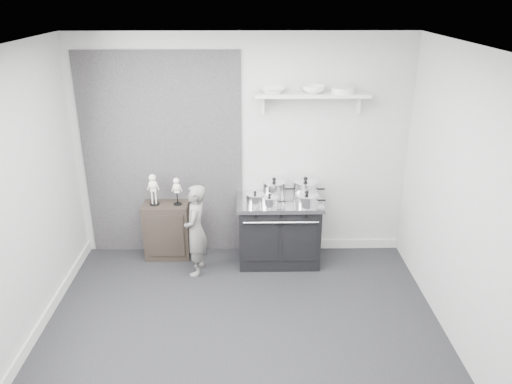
# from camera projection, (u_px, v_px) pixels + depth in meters

# --- Properties ---
(ground) EXTENTS (4.00, 4.00, 0.00)m
(ground) POSITION_uv_depth(u_px,v_px,m) (242.00, 337.00, 4.83)
(ground) COLOR black
(ground) RESTS_ON ground
(room_shell) EXTENTS (4.02, 3.62, 2.71)m
(room_shell) POSITION_uv_depth(u_px,v_px,m) (230.00, 173.00, 4.34)
(room_shell) COLOR silver
(room_shell) RESTS_ON ground
(wall_shelf) EXTENTS (1.30, 0.26, 0.24)m
(wall_shelf) POSITION_uv_depth(u_px,v_px,m) (312.00, 96.00, 5.63)
(wall_shelf) COLOR silver
(wall_shelf) RESTS_ON room_shell
(stove) EXTENTS (1.01, 0.63, 0.81)m
(stove) POSITION_uv_depth(u_px,v_px,m) (279.00, 231.00, 6.04)
(stove) COLOR black
(stove) RESTS_ON ground
(side_cabinet) EXTENTS (0.54, 0.32, 0.71)m
(side_cabinet) POSITION_uv_depth(u_px,v_px,m) (167.00, 231.00, 6.17)
(side_cabinet) COLOR black
(side_cabinet) RESTS_ON ground
(child) EXTENTS (0.30, 0.43, 1.10)m
(child) POSITION_uv_depth(u_px,v_px,m) (196.00, 230.00, 5.73)
(child) COLOR slate
(child) RESTS_ON ground
(pot_front_left) EXTENTS (0.29, 0.21, 0.17)m
(pot_front_left) POSITION_uv_depth(u_px,v_px,m) (255.00, 199.00, 5.76)
(pot_front_left) COLOR silver
(pot_front_left) RESTS_ON stove
(pot_back_left) EXTENTS (0.37, 0.29, 0.23)m
(pot_back_left) POSITION_uv_depth(u_px,v_px,m) (274.00, 188.00, 6.00)
(pot_back_left) COLOR silver
(pot_back_left) RESTS_ON stove
(pot_back_right) EXTENTS (0.39, 0.30, 0.25)m
(pot_back_right) POSITION_uv_depth(u_px,v_px,m) (305.00, 188.00, 5.97)
(pot_back_right) COLOR silver
(pot_back_right) RESTS_ON stove
(pot_front_right) EXTENTS (0.36, 0.27, 0.18)m
(pot_front_right) POSITION_uv_depth(u_px,v_px,m) (307.00, 200.00, 5.73)
(pot_front_right) COLOR silver
(pot_front_right) RESTS_ON stove
(pot_front_center) EXTENTS (0.29, 0.21, 0.15)m
(pot_front_center) POSITION_uv_depth(u_px,v_px,m) (269.00, 201.00, 5.72)
(pot_front_center) COLOR silver
(pot_front_center) RESTS_ON stove
(skeleton_full) EXTENTS (0.13, 0.08, 0.45)m
(skeleton_full) POSITION_uv_depth(u_px,v_px,m) (153.00, 187.00, 5.94)
(skeleton_full) COLOR white
(skeleton_full) RESTS_ON side_cabinet
(skeleton_torso) EXTENTS (0.11, 0.07, 0.39)m
(skeleton_torso) POSITION_uv_depth(u_px,v_px,m) (177.00, 189.00, 5.96)
(skeleton_torso) COLOR white
(skeleton_torso) RESTS_ON side_cabinet
(bowl_large) EXTENTS (0.30, 0.30, 0.07)m
(bowl_large) POSITION_uv_depth(u_px,v_px,m) (273.00, 90.00, 5.59)
(bowl_large) COLOR white
(bowl_large) RESTS_ON wall_shelf
(bowl_small) EXTENTS (0.26, 0.26, 0.08)m
(bowl_small) POSITION_uv_depth(u_px,v_px,m) (314.00, 89.00, 5.59)
(bowl_small) COLOR white
(bowl_small) RESTS_ON wall_shelf
(plate_stack) EXTENTS (0.27, 0.27, 0.06)m
(plate_stack) POSITION_uv_depth(u_px,v_px,m) (343.00, 90.00, 5.60)
(plate_stack) COLOR silver
(plate_stack) RESTS_ON wall_shelf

